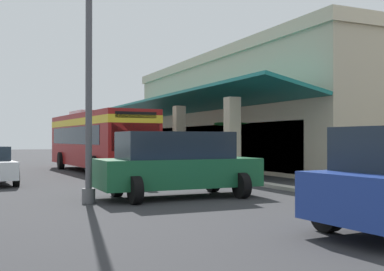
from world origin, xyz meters
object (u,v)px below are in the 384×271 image
(transit_bus, at_px, (98,137))
(potted_palm, at_px, (230,158))
(pedestrian, at_px, (144,162))
(lot_light_pole, at_px, (89,46))
(parked_suv_green, at_px, (177,164))

(transit_bus, height_order, potted_palm, transit_bus)
(pedestrian, distance_m, potted_palm, 7.35)
(potted_palm, bearing_deg, pedestrian, -53.67)
(transit_bus, xyz_separation_m, lot_light_pole, (12.44, -3.12, 2.46))
(parked_suv_green, relative_size, potted_palm, 1.84)
(lot_light_pole, bearing_deg, transit_bus, 165.92)
(transit_bus, bearing_deg, potted_palm, 49.18)
(transit_bus, height_order, lot_light_pole, lot_light_pole)
(pedestrian, bearing_deg, lot_light_pole, -39.09)
(pedestrian, distance_m, lot_light_pole, 5.46)
(potted_palm, bearing_deg, parked_suv_green, -38.26)
(potted_palm, bearing_deg, transit_bus, -130.82)
(potted_palm, relative_size, lot_light_pole, 0.32)
(pedestrian, relative_size, potted_palm, 0.64)
(parked_suv_green, distance_m, pedestrian, 3.18)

